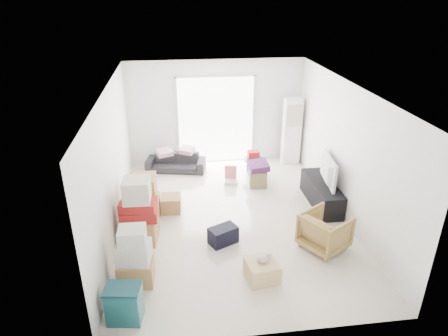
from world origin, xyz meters
The scene contains 21 objects.
room_shell centered at (0.00, 0.00, 1.35)m, with size 4.98×6.48×3.18m.
sliding_door centered at (0.00, 2.98, 1.24)m, with size 2.10×0.04×2.33m.
ac_tower centered at (1.95, 2.65, 0.88)m, with size 0.45×0.30×1.75m, color white.
tv_console centered at (2.00, 0.36, 0.26)m, with size 0.46×1.54×0.51m, color black.
television centered at (2.00, 0.36, 0.58)m, with size 1.04×0.60×0.14m, color black.
sofa centered at (-1.09, 2.50, 0.29)m, with size 1.49×0.43×0.58m, color #25252A.
pillow_left centered at (-1.36, 2.48, 0.64)m, with size 0.36×0.28×0.11m, color #BC899C.
pillow_right centered at (-0.79, 2.55, 0.64)m, with size 0.31×0.25×0.11m, color #BC899C.
armchair centered at (1.50, -1.18, 0.38)m, with size 0.74×0.69×0.76m, color #A28048.
storage_bins centered at (-1.90, -2.48, 0.29)m, with size 0.54×0.42×0.58m.
box_stack_a centered at (-1.80, -1.69, 0.45)m, with size 0.57×0.48×1.00m.
box_stack_b centered at (-1.80, -0.50, 0.54)m, with size 0.70×0.68×1.25m.
box_stack_c centered at (-1.77, 0.33, 0.44)m, with size 0.63×0.54×0.91m.
loose_box centered at (-1.24, 0.48, 0.17)m, with size 0.41×0.41×0.34m, color #986C44.
duffel_bag centered at (-0.29, -0.81, 0.16)m, with size 0.51×0.31×0.33m, color black.
ottoman centered at (0.82, 1.39, 0.20)m, with size 0.40×0.40×0.40m, color olive.
blanket centered at (0.82, 1.39, 0.47)m, with size 0.44×0.44×0.14m, color #4F2255.
kids_table centered at (0.83, 2.04, 0.44)m, with size 0.49×0.49×0.62m.
toy_walker centered at (0.21, 1.63, 0.11)m, with size 0.36×0.33×0.41m.
wood_crate centered at (0.21, -1.87, 0.16)m, with size 0.49×0.49×0.33m, color #DEB480.
plush_bunny centered at (0.24, -1.86, 0.39)m, with size 0.27×0.15×0.13m.
Camera 1 is at (-1.06, -6.91, 4.36)m, focal length 32.00 mm.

